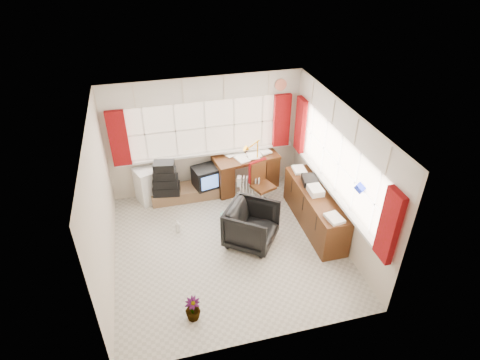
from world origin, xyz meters
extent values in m
plane|color=beige|center=(0.00, 0.00, 0.00)|extent=(4.00, 4.00, 0.00)
plane|color=beige|center=(0.00, 2.00, 1.25)|extent=(4.00, 0.00, 4.00)
plane|color=beige|center=(0.00, -2.00, 1.25)|extent=(4.00, 0.00, 4.00)
plane|color=beige|center=(-2.00, 0.00, 1.25)|extent=(0.00, 4.00, 4.00)
plane|color=beige|center=(2.00, 0.00, 1.25)|extent=(0.00, 4.00, 4.00)
plane|color=white|center=(0.00, 0.00, 2.50)|extent=(4.00, 4.00, 0.00)
plane|color=beige|center=(0.00, 1.98, 1.45)|extent=(3.60, 0.00, 3.60)
cube|color=white|center=(0.00, 1.94, 0.87)|extent=(3.70, 0.12, 0.05)
cube|color=white|center=(-1.20, 1.97, 1.45)|extent=(0.03, 0.02, 1.10)
cube|color=white|center=(-0.60, 1.97, 1.45)|extent=(0.03, 0.02, 1.10)
cube|color=white|center=(0.00, 1.97, 1.45)|extent=(0.03, 0.02, 1.10)
cube|color=white|center=(0.60, 1.97, 1.45)|extent=(0.03, 0.02, 1.10)
cube|color=white|center=(1.20, 1.97, 1.45)|extent=(0.03, 0.02, 1.10)
plane|color=beige|center=(1.98, 0.00, 1.45)|extent=(0.00, 3.60, 3.60)
cube|color=white|center=(1.94, 0.00, 0.87)|extent=(0.12, 3.70, 0.05)
cube|color=white|center=(1.97, -1.20, 1.45)|extent=(0.02, 0.03, 1.10)
cube|color=white|center=(1.97, -0.60, 1.45)|extent=(0.02, 0.03, 1.10)
cube|color=white|center=(1.97, 0.00, 1.45)|extent=(0.02, 0.03, 1.10)
cube|color=white|center=(1.97, 0.60, 1.45)|extent=(0.02, 0.03, 1.10)
cube|color=white|center=(1.97, 1.20, 1.45)|extent=(0.02, 0.03, 1.10)
cube|color=maroon|center=(-1.70, 1.90, 1.46)|extent=(0.35, 0.10, 1.15)
cube|color=maroon|center=(1.60, 1.90, 1.46)|extent=(0.35, 0.10, 1.15)
cube|color=maroon|center=(1.90, 1.60, 1.46)|extent=(0.10, 0.35, 1.15)
cube|color=maroon|center=(1.90, -1.70, 1.46)|extent=(0.10, 0.35, 1.15)
cube|color=beige|center=(0.00, 1.96, 2.25)|extent=(3.95, 0.08, 0.48)
cube|color=beige|center=(1.96, 0.00, 2.25)|extent=(0.08, 3.95, 0.48)
cube|color=#592D15|center=(0.80, 1.80, 0.75)|extent=(1.45, 0.87, 0.06)
cube|color=#592D15|center=(0.28, 1.72, 0.36)|extent=(0.40, 0.65, 0.72)
cube|color=#592D15|center=(1.32, 1.88, 0.36)|extent=(0.40, 0.65, 0.72)
cube|color=white|center=(0.80, 1.80, 0.80)|extent=(0.27, 0.34, 0.02)
cube|color=white|center=(0.80, 1.80, 0.80)|extent=(0.27, 0.34, 0.02)
cube|color=white|center=(0.80, 1.80, 0.80)|extent=(0.27, 0.34, 0.02)
cube|color=white|center=(0.80, 1.80, 0.81)|extent=(0.27, 0.34, 0.02)
cube|color=white|center=(0.80, 1.80, 0.81)|extent=(0.27, 0.34, 0.02)
cube|color=white|center=(0.80, 1.80, 0.82)|extent=(0.27, 0.34, 0.02)
cylinder|color=#F3AB0A|center=(1.00, 1.61, 0.80)|extent=(0.11, 0.11, 0.02)
cylinder|color=#F3AB0A|center=(1.00, 1.61, 1.00)|extent=(0.03, 0.03, 0.41)
cone|color=#F3AB0A|center=(1.00, 1.61, 1.17)|extent=(0.17, 0.14, 0.17)
cube|color=black|center=(0.96, 1.02, 0.02)|extent=(0.53, 0.53, 0.04)
cylinder|color=silver|center=(0.96, 1.02, 0.24)|extent=(0.06, 0.06, 0.48)
cube|color=#592D15|center=(0.96, 1.02, 0.48)|extent=(0.51, 0.50, 0.06)
cube|color=#592D15|center=(0.89, 1.21, 0.73)|extent=(0.36, 0.17, 0.46)
cube|color=maroon|center=(0.89, 1.21, 0.75)|extent=(0.40, 0.20, 0.48)
imported|color=black|center=(0.44, 0.02, 0.39)|extent=(1.18, 1.17, 0.78)
cube|color=white|center=(0.73, 1.21, 0.04)|extent=(0.44, 0.30, 0.08)
cube|color=white|center=(0.56, 1.27, 0.35)|extent=(0.07, 0.12, 0.53)
cube|color=white|center=(0.62, 1.25, 0.35)|extent=(0.07, 0.12, 0.53)
cube|color=white|center=(0.67, 1.23, 0.35)|extent=(0.07, 0.12, 0.53)
cube|color=white|center=(0.73, 1.21, 0.35)|extent=(0.07, 0.12, 0.53)
cube|color=white|center=(0.79, 1.19, 0.35)|extent=(0.07, 0.12, 0.53)
cube|color=white|center=(0.85, 1.17, 0.35)|extent=(0.07, 0.12, 0.53)
cube|color=white|center=(0.90, 1.14, 0.35)|extent=(0.07, 0.12, 0.53)
cube|color=#592D15|center=(1.73, 0.20, 0.38)|extent=(0.50, 2.00, 0.75)
cube|color=white|center=(1.70, -0.60, 0.80)|extent=(0.24, 0.32, 0.10)
cube|color=white|center=(1.70, 0.20, 0.80)|extent=(0.24, 0.32, 0.10)
cube|color=white|center=(1.70, 1.00, 0.80)|extent=(0.24, 0.32, 0.10)
cube|color=black|center=(1.73, 0.55, 0.81)|extent=(0.34, 0.40, 0.12)
cube|color=olive|center=(-0.55, 1.72, 0.12)|extent=(1.40, 0.50, 0.25)
cube|color=black|center=(-0.10, 1.67, 0.47)|extent=(0.57, 0.54, 0.44)
cube|color=#5385ED|center=(-0.05, 1.44, 0.47)|extent=(0.37, 0.10, 0.30)
cube|color=black|center=(-0.92, 1.61, 0.35)|extent=(0.58, 0.42, 0.20)
cube|color=black|center=(-0.92, 1.61, 0.54)|extent=(0.54, 0.40, 0.19)
cube|color=black|center=(-0.92, 1.61, 0.72)|extent=(0.49, 0.37, 0.18)
cube|color=black|center=(-0.92, 1.61, 0.90)|extent=(0.44, 0.35, 0.17)
cube|color=white|center=(-1.28, 1.80, 0.38)|extent=(0.58, 0.58, 0.75)
cube|color=silver|center=(-1.01, 1.67, 0.49)|extent=(0.02, 0.02, 0.40)
imported|color=silver|center=(-0.84, 0.64, 0.13)|extent=(0.14, 0.14, 0.26)
imported|color=#8BCFBE|center=(0.07, 0.78, 0.10)|extent=(0.09, 0.09, 0.20)
imported|color=black|center=(-0.85, -1.39, 0.20)|extent=(0.26, 0.26, 0.41)
camera|label=1|loc=(-1.14, -5.31, 5.00)|focal=30.00mm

